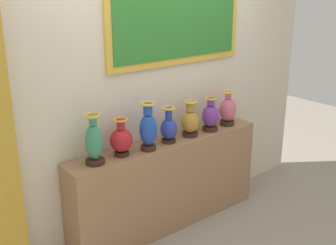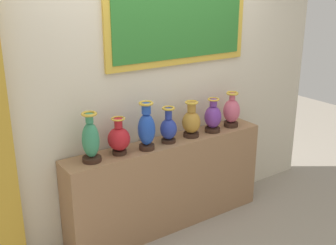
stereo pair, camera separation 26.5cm
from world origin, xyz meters
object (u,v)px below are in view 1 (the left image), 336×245
(vase_rose, at_px, (228,110))
(vase_crimson, at_px, (121,140))
(vase_violet, at_px, (210,116))
(vase_jade, at_px, (94,142))
(vase_ochre, at_px, (190,121))
(vase_sapphire, at_px, (148,129))
(vase_cobalt, at_px, (169,128))

(vase_rose, bearing_deg, vase_crimson, 179.63)
(vase_violet, bearing_deg, vase_jade, 179.48)
(vase_jade, bearing_deg, vase_ochre, 0.00)
(vase_jade, distance_m, vase_rose, 1.52)
(vase_jade, bearing_deg, vase_sapphire, -3.85)
(vase_jade, height_order, vase_sapphire, vase_sapphire)
(vase_sapphire, xyz_separation_m, vase_violet, (0.76, 0.02, -0.05))
(vase_sapphire, distance_m, vase_violet, 0.77)
(vase_jade, distance_m, vase_violet, 1.27)
(vase_crimson, bearing_deg, vase_ochre, -0.68)
(vase_jade, height_order, vase_cobalt, vase_jade)
(vase_jade, distance_m, vase_sapphire, 0.51)
(vase_jade, relative_size, vase_sapphire, 0.97)
(vase_violet, relative_size, vase_rose, 0.94)
(vase_rose, bearing_deg, vase_cobalt, -179.68)
(vase_ochre, height_order, vase_rose, vase_rose)
(vase_crimson, distance_m, vase_sapphire, 0.26)
(vase_rose, bearing_deg, vase_sapphire, -178.04)
(vase_crimson, relative_size, vase_rose, 0.91)
(vase_sapphire, height_order, vase_ochre, vase_sapphire)
(vase_ochre, bearing_deg, vase_crimson, 179.32)
(vase_cobalt, relative_size, vase_violet, 1.00)
(vase_jade, distance_m, vase_cobalt, 0.76)
(vase_jade, relative_size, vase_rose, 1.17)
(vase_sapphire, relative_size, vase_violet, 1.28)
(vase_jade, height_order, vase_ochre, vase_jade)
(vase_ochre, bearing_deg, vase_rose, 0.10)
(vase_jade, xyz_separation_m, vase_sapphire, (0.50, -0.03, 0.01))
(vase_crimson, relative_size, vase_ochre, 0.94)
(vase_violet, bearing_deg, vase_crimson, 178.83)
(vase_jade, height_order, vase_rose, vase_jade)
(vase_ochre, xyz_separation_m, vase_violet, (0.25, -0.01, -0.00))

